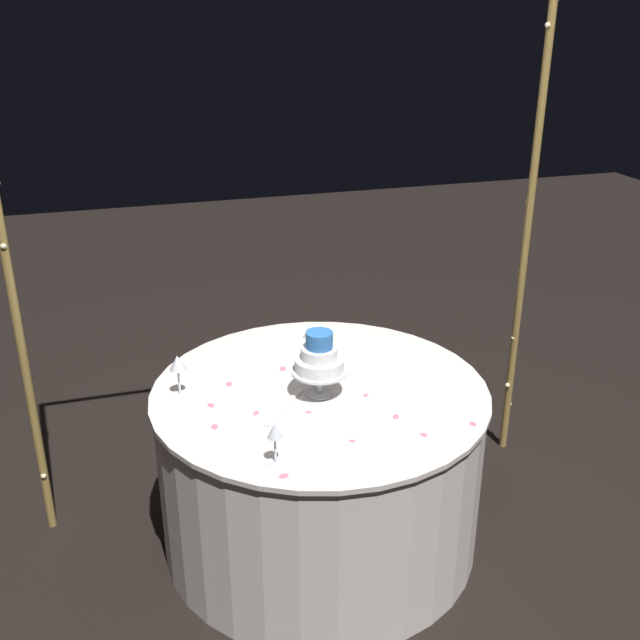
% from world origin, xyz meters
% --- Properties ---
extents(ground_plane, '(12.00, 12.00, 0.00)m').
position_xyz_m(ground_plane, '(0.00, 0.00, 0.00)').
color(ground_plane, black).
extents(decorative_arch, '(2.30, 0.06, 2.33)m').
position_xyz_m(decorative_arch, '(0.00, 0.41, 1.54)').
color(decorative_arch, olive).
rests_on(decorative_arch, ground).
extents(main_table, '(1.35, 1.35, 0.73)m').
position_xyz_m(main_table, '(0.00, 0.00, 0.36)').
color(main_table, silver).
rests_on(main_table, ground).
extents(tiered_cake, '(0.22, 0.22, 0.27)m').
position_xyz_m(tiered_cake, '(-0.02, -0.04, 0.88)').
color(tiered_cake, silver).
rests_on(tiered_cake, main_table).
extents(wine_glass_0, '(0.06, 0.06, 0.15)m').
position_xyz_m(wine_glass_0, '(0.04, 0.30, 0.83)').
color(wine_glass_0, silver).
rests_on(wine_glass_0, main_table).
extents(wine_glass_1, '(0.06, 0.06, 0.17)m').
position_xyz_m(wine_glass_1, '(-0.54, 0.12, 0.86)').
color(wine_glass_1, silver).
rests_on(wine_glass_1, main_table).
extents(wine_glass_2, '(0.06, 0.06, 0.15)m').
position_xyz_m(wine_glass_2, '(-0.29, -0.45, 0.84)').
color(wine_glass_2, silver).
rests_on(wine_glass_2, main_table).
extents(cake_knife, '(0.21, 0.24, 0.01)m').
position_xyz_m(cake_knife, '(-0.16, -0.09, 0.73)').
color(cake_knife, silver).
rests_on(cake_knife, main_table).
extents(rose_petal_0, '(0.04, 0.04, 0.00)m').
position_xyz_m(rose_petal_0, '(0.21, -0.29, 0.73)').
color(rose_petal_0, '#EA6B84').
rests_on(rose_petal_0, main_table).
extents(rose_petal_1, '(0.03, 0.04, 0.00)m').
position_xyz_m(rose_petal_1, '(-0.34, 0.14, 0.73)').
color(rose_petal_1, '#EA6B84').
rests_on(rose_petal_1, main_table).
extents(rose_petal_2, '(0.03, 0.03, 0.00)m').
position_xyz_m(rose_petal_2, '(-0.00, -0.40, 0.73)').
color(rose_petal_2, '#EA6B84').
rests_on(rose_petal_2, main_table).
extents(rose_petal_3, '(0.03, 0.04, 0.00)m').
position_xyz_m(rose_petal_3, '(-0.10, 0.21, 0.73)').
color(rose_petal_3, '#EA6B84').
rests_on(rose_petal_3, main_table).
extents(rose_petal_4, '(0.04, 0.03, 0.00)m').
position_xyz_m(rose_petal_4, '(-0.28, -0.53, 0.73)').
color(rose_petal_4, '#EA6B84').
rests_on(rose_petal_4, main_table).
extents(rose_petal_5, '(0.03, 0.03, 0.00)m').
position_xyz_m(rose_petal_5, '(0.26, -0.44, 0.73)').
color(rose_petal_5, '#EA6B84').
rests_on(rose_petal_5, main_table).
extents(rose_petal_6, '(0.03, 0.03, 0.00)m').
position_xyz_m(rose_petal_6, '(-0.09, -0.17, 0.73)').
color(rose_petal_6, '#EA6B84').
rests_on(rose_petal_6, main_table).
extents(rose_petal_7, '(0.04, 0.04, 0.00)m').
position_xyz_m(rose_petal_7, '(-0.44, -0.01, 0.73)').
color(rose_petal_7, '#EA6B84').
rests_on(rose_petal_7, main_table).
extents(rose_petal_8, '(0.02, 0.03, 0.00)m').
position_xyz_m(rose_petal_8, '(0.46, -0.42, 0.73)').
color(rose_petal_8, '#EA6B84').
rests_on(rose_petal_8, main_table).
extents(rose_petal_9, '(0.03, 0.03, 0.00)m').
position_xyz_m(rose_petal_9, '(0.16, -0.10, 0.73)').
color(rose_petal_9, '#EA6B84').
rests_on(rose_petal_9, main_table).
extents(rose_petal_10, '(0.03, 0.04, 0.00)m').
position_xyz_m(rose_petal_10, '(-0.45, -0.17, 0.73)').
color(rose_petal_10, '#EA6B84').
rests_on(rose_petal_10, main_table).
extents(rose_petal_11, '(0.04, 0.04, 0.00)m').
position_xyz_m(rose_petal_11, '(-0.29, -0.12, 0.73)').
color(rose_petal_11, '#EA6B84').
rests_on(rose_petal_11, main_table).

